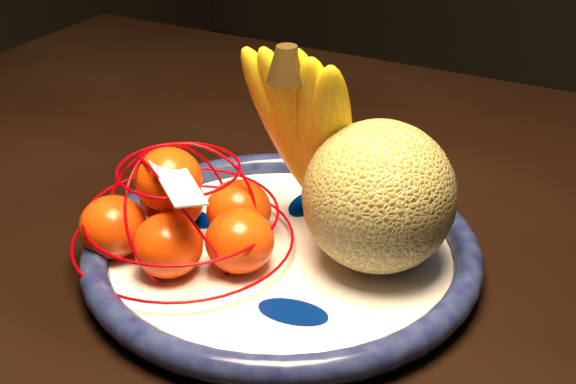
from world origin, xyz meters
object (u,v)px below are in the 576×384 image
Objects in this scene: fruit_bowl at (282,251)px; banana_bunch at (310,128)px; mandarin_bag at (183,217)px; dining_table at (381,274)px; cantaloupe at (379,196)px.

banana_bunch is (-0.00, 0.05, 0.10)m from fruit_bowl.
fruit_bowl is 1.47× the size of mandarin_bag.
mandarin_bag is (-0.07, -0.05, 0.03)m from fruit_bowl.
mandarin_bag is at bearing -126.70° from dining_table.
banana_bunch is (-0.04, -0.09, 0.19)m from dining_table.
dining_table is 11.54× the size of cantaloupe.
cantaloupe is 0.54× the size of mandarin_bag.
cantaloupe is 0.09m from banana_bunch.
fruit_bowl is 0.11m from banana_bunch.
cantaloupe is at bearing -73.19° from dining_table.
mandarin_bag is at bearing -126.25° from banana_bunch.
banana_bunch is 0.84× the size of mandarin_bag.
mandarin_bag is (-0.15, -0.08, -0.03)m from cantaloupe.
mandarin_bag reaches higher than fruit_bowl.
cantaloupe is (0.08, 0.03, 0.07)m from fruit_bowl.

